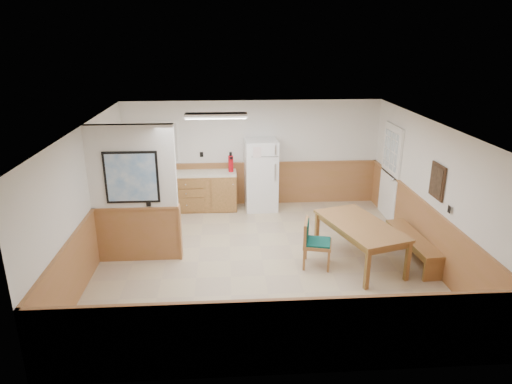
{
  "coord_description": "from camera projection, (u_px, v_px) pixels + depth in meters",
  "views": [
    {
      "loc": [
        -0.61,
        -7.49,
        3.92
      ],
      "look_at": [
        -0.09,
        0.4,
        1.18
      ],
      "focal_mm": 32.0,
      "sensor_mm": 36.0,
      "label": 1
    }
  ],
  "objects": [
    {
      "name": "right_wall",
      "position": [
        429.0,
        192.0,
        8.16
      ],
      "size": [
        0.02,
        6.0,
        2.5
      ],
      "primitive_type": "cube",
      "color": "white",
      "rests_on": "ground"
    },
    {
      "name": "ceiling",
      "position": [
        263.0,
        125.0,
        7.56
      ],
      "size": [
        6.0,
        6.0,
        0.02
      ],
      "primitive_type": "cube",
      "color": "white",
      "rests_on": "back_wall"
    },
    {
      "name": "wainscot_right",
      "position": [
        423.0,
        230.0,
        8.4
      ],
      "size": [
        0.04,
        6.0,
        1.0
      ],
      "primitive_type": "cube",
      "color": "#A36641",
      "rests_on": "ground"
    },
    {
      "name": "wainscot_back",
      "position": [
        253.0,
        184.0,
        11.03
      ],
      "size": [
        6.0,
        0.04,
        1.0
      ],
      "primitive_type": "cube",
      "color": "#A36641",
      "rests_on": "ground"
    },
    {
      "name": "refrigerator",
      "position": [
        261.0,
        175.0,
        10.6
      ],
      "size": [
        0.76,
        0.73,
        1.66
      ],
      "rotation": [
        0.0,
        0.0,
        0.04
      ],
      "color": "white",
      "rests_on": "ground"
    },
    {
      "name": "fluorescent_fixture",
      "position": [
        216.0,
        116.0,
        8.75
      ],
      "size": [
        1.2,
        0.3,
        0.09
      ],
      "color": "white",
      "rests_on": "ceiling"
    },
    {
      "name": "back_wall",
      "position": [
        252.0,
        153.0,
        10.8
      ],
      "size": [
        6.0,
        0.02,
        2.5
      ],
      "primitive_type": "cube",
      "color": "white",
      "rests_on": "ground"
    },
    {
      "name": "exterior_door",
      "position": [
        390.0,
        172.0,
        10.01
      ],
      "size": [
        0.07,
        1.02,
        2.15
      ],
      "color": "white",
      "rests_on": "ground"
    },
    {
      "name": "left_wall",
      "position": [
        88.0,
        200.0,
        7.78
      ],
      "size": [
        0.02,
        6.0,
        2.5
      ],
      "primitive_type": "cube",
      "color": "white",
      "rests_on": "ground"
    },
    {
      "name": "partition_wall",
      "position": [
        134.0,
        196.0,
        8.02
      ],
      "size": [
        1.5,
        0.2,
        2.5
      ],
      "color": "white",
      "rests_on": "ground"
    },
    {
      "name": "soap_bottle",
      "position": [
        162.0,
        169.0,
        10.48
      ],
      "size": [
        0.07,
        0.07,
        0.2
      ],
      "primitive_type": "cylinder",
      "rotation": [
        0.0,
        0.0,
        -0.03
      ],
      "color": "#1A902E",
      "rests_on": "kitchen_counter"
    },
    {
      "name": "kitchen_counter",
      "position": [
        202.0,
        190.0,
        10.68
      ],
      "size": [
        2.2,
        0.61,
        1.0
      ],
      "color": "#B1733F",
      "rests_on": "ground"
    },
    {
      "name": "kitchen_window",
      "position": [
        162.0,
        143.0,
        10.55
      ],
      "size": [
        0.8,
        0.04,
        1.0
      ],
      "color": "white",
      "rests_on": "back_wall"
    },
    {
      "name": "dining_chair",
      "position": [
        312.0,
        240.0,
        8.03
      ],
      "size": [
        0.76,
        0.6,
        0.85
      ],
      "rotation": [
        0.0,
        0.0,
        -0.25
      ],
      "color": "#AD673F",
      "rests_on": "ground"
    },
    {
      "name": "fire_extinguisher",
      "position": [
        231.0,
        163.0,
        10.54
      ],
      "size": [
        0.13,
        0.13,
        0.47
      ],
      "rotation": [
        0.0,
        0.0,
        -0.17
      ],
      "color": "red",
      "rests_on": "kitchen_counter"
    },
    {
      "name": "wainscot_left",
      "position": [
        94.0,
        240.0,
        8.03
      ],
      "size": [
        0.04,
        6.0,
        1.0
      ],
      "primitive_type": "cube",
      "color": "#A36641",
      "rests_on": "ground"
    },
    {
      "name": "dining_bench",
      "position": [
        413.0,
        242.0,
        8.3
      ],
      "size": [
        0.47,
        1.69,
        0.45
      ],
      "rotation": [
        0.0,
        0.0,
        0.07
      ],
      "color": "#AD673F",
      "rests_on": "ground"
    },
    {
      "name": "dining_table",
      "position": [
        360.0,
        229.0,
        8.09
      ],
      "size": [
        1.4,
        2.0,
        0.75
      ],
      "rotation": [
        0.0,
        0.0,
        0.3
      ],
      "color": "#AD673F",
      "rests_on": "ground"
    },
    {
      "name": "ground",
      "position": [
        262.0,
        260.0,
        8.38
      ],
      "size": [
        6.0,
        6.0,
        0.0
      ],
      "primitive_type": "plane",
      "color": "tan",
      "rests_on": "ground"
    },
    {
      "name": "wall_painting",
      "position": [
        437.0,
        181.0,
        7.78
      ],
      "size": [
        0.04,
        0.5,
        0.6
      ],
      "color": "#382416",
      "rests_on": "right_wall"
    }
  ]
}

